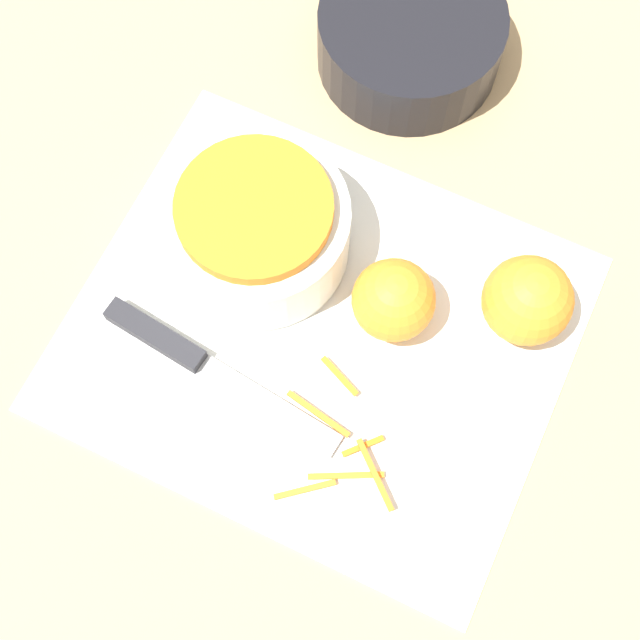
{
  "coord_description": "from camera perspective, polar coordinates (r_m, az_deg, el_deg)",
  "views": [
    {
      "loc": [
        0.11,
        -0.23,
        0.76
      ],
      "look_at": [
        0.0,
        0.0,
        0.04
      ],
      "focal_mm": 50.0,
      "sensor_mm": 36.0,
      "label": 1
    }
  ],
  "objects": [
    {
      "name": "orange_right",
      "position": [
        0.77,
        4.73,
        1.28
      ],
      "size": [
        0.07,
        0.07,
        0.07
      ],
      "color": "orange",
      "rests_on": "cutting_board"
    },
    {
      "name": "ground_plane",
      "position": [
        0.8,
        0.0,
        -0.87
      ],
      "size": [
        4.0,
        4.0,
        0.0
      ],
      "primitive_type": "plane",
      "color": "tan"
    },
    {
      "name": "cutting_board",
      "position": [
        0.8,
        0.0,
        -0.8
      ],
      "size": [
        0.43,
        0.36,
        0.01
      ],
      "color": "silver",
      "rests_on": "ground_plane"
    },
    {
      "name": "orange_left",
      "position": [
        0.78,
        13.13,
        1.23
      ],
      "size": [
        0.08,
        0.08,
        0.08
      ],
      "color": "orange",
      "rests_on": "cutting_board"
    },
    {
      "name": "knife",
      "position": [
        0.79,
        -8.9,
        -1.97
      ],
      "size": [
        0.24,
        0.05,
        0.02
      ],
      "rotation": [
        0.0,
        0.0,
        -0.11
      ],
      "color": "#232328",
      "rests_on": "cutting_board"
    },
    {
      "name": "bowl_dark",
      "position": [
        0.91,
        5.79,
        17.49
      ],
      "size": [
        0.18,
        0.18,
        0.07
      ],
      "color": "black",
      "rests_on": "ground_plane"
    },
    {
      "name": "peel_pile",
      "position": [
        0.76,
        1.33,
        -8.21
      ],
      "size": [
        0.12,
        0.13,
        0.01
      ],
      "color": "orange",
      "rests_on": "cutting_board"
    },
    {
      "name": "bowl_speckled",
      "position": [
        0.79,
        -4.07,
        5.94
      ],
      "size": [
        0.17,
        0.17,
        0.09
      ],
      "color": "silver",
      "rests_on": "cutting_board"
    }
  ]
}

